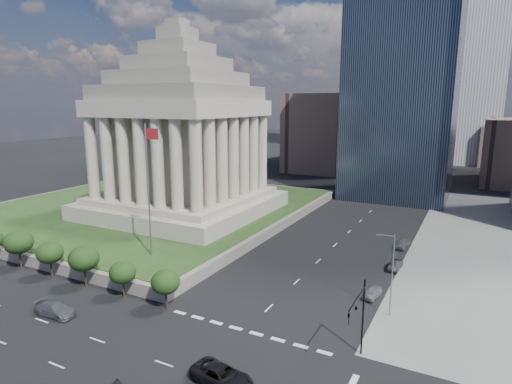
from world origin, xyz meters
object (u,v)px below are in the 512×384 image
Objects in this scene: flagpole at (149,183)px; pickup_truck at (222,376)px; war_memorial at (181,120)px; parked_sedan_mid at (395,265)px; street_lamp_north at (391,270)px; suv_grey at (55,309)px; parked_sedan_near at (372,293)px; parked_sedan_far at (402,244)px; traffic_signal_ne at (359,314)px.

pickup_truck is at bearing -37.88° from flagpole.
war_memorial is 9.33× the size of parked_sedan_mid.
street_lamp_north is 15.99m from parked_sedan_mid.
war_memorial is at bearing 116.89° from flagpole.
street_lamp_north reaches higher than parked_sedan_mid.
pickup_truck reaches higher than suv_grey.
suv_grey is 47.13m from parked_sedan_mid.
parked_sedan_near is (-2.71, 3.87, -5.01)m from street_lamp_north.
war_memorial is at bearing 172.99° from parked_sedan_mid.
pickup_truck is (36.62, -43.02, -20.56)m from war_memorial.
suv_grey reaches higher than parked_sedan_far.
parked_sedan_mid is (45.50, -7.91, -20.71)m from war_memorial.
street_lamp_north reaches higher than suv_grey.
war_memorial reaches higher than pickup_truck.
street_lamp_north is 23.21m from pickup_truck.
war_memorial reaches higher than suv_grey.
street_lamp_north is 1.65× the size of pickup_truck.
street_lamp_north is (35.16, 1.00, -7.45)m from flagpole.
parked_sedan_near is at bearing 8.54° from flagpole.
parked_sedan_far is at bearing 39.50° from flagpole.
parked_sedan_far reaches higher than parked_sedan_mid.
war_memorial is 10.20× the size of parked_sedan_near.
flagpole is at bearing -131.96° from parked_sedan_far.
traffic_signal_ne is 26.80m from parked_sedan_mid.
flagpole is 2.50× the size of traffic_signal_ne.
war_memorial is at bearing 14.27° from suv_grey.
pickup_truck is at bearing -96.14° from suv_grey.
pickup_truck is 36.21m from parked_sedan_mid.
traffic_signal_ne is 1.91× the size of parked_sedan_mid.
street_lamp_north is at bearing 85.81° from traffic_signal_ne.
flagpole is 2.00× the size of street_lamp_north.
war_memorial is at bearing 49.15° from pickup_truck.
traffic_signal_ne is 15.97m from parked_sedan_near.
traffic_signal_ne reaches higher than pickup_truck.
parked_sedan_near is (-1.89, 15.18, -4.60)m from traffic_signal_ne.
suv_grey reaches higher than parked_sedan_mid.
parked_sedan_far is (0.20, 22.04, 0.11)m from parked_sedan_near.
war_memorial reaches higher than parked_sedan_near.
flagpole is 44.07m from parked_sedan_far.
war_memorial is 7.19× the size of suv_grey.
war_memorial is 49.42m from parked_sedan_far.
suv_grey is at bearing -135.97° from parked_sedan_near.
war_memorial is at bearing -167.75° from parked_sedan_far.
flagpole reaches higher than parked_sedan_mid.
traffic_signal_ne is at bearing -16.71° from flagpole.
street_lamp_north is 1.84× the size of suv_grey.
flagpole is at bearing -151.38° from parked_sedan_mid.
war_memorial reaches higher than parked_sedan_mid.
suv_grey is 1.22× the size of parked_sedan_far.
traffic_signal_ne is at bearing -36.42° from war_memorial.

